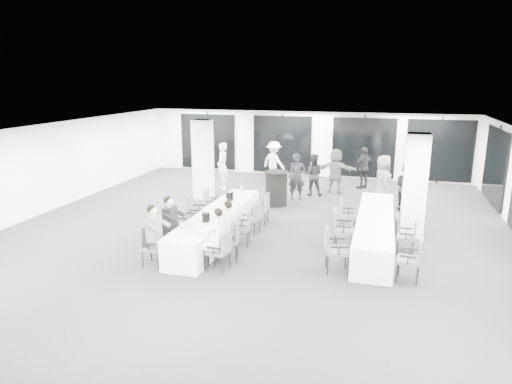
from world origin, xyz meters
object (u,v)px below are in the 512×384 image
chair_main_right_second (231,236)px  chair_side_left_mid (340,226)px  chair_main_left_mid (186,218)px  chair_side_right_far (408,213)px  cocktail_table (276,188)px  chair_main_left_near (151,243)px  chair_main_right_far (263,206)px  chair_side_right_near (413,257)px  standing_guest_e (383,177)px  banquet_table_side (375,230)px  chair_main_left_fourth (195,210)px  chair_main_right_near (221,248)px  chair_main_left_second (167,232)px  chair_main_right_mid (244,226)px  standing_guest_g (222,163)px  standing_guest_h (406,184)px  chair_main_left_far (211,202)px  banquet_table_main (218,225)px  ice_bucket_near (206,217)px  standing_guest_c (274,159)px  standing_guest_b (313,172)px  standing_guest_d (364,165)px  chair_main_right_fourth (253,216)px  chair_side_left_near (333,246)px  chair_side_right_mid (409,234)px  standing_guest_f (336,168)px  standing_guest_a (297,174)px  chair_side_left_far (346,213)px

chair_main_right_second → chair_side_left_mid: bearing=-73.9°
chair_main_left_mid → chair_side_right_far: chair_side_right_far is taller
cocktail_table → chair_main_left_near: (-1.58, -5.76, -0.05)m
chair_main_right_far → chair_side_right_near: size_ratio=0.95×
chair_main_left_near → standing_guest_e: 8.37m
banquet_table_side → chair_side_right_near: bearing=-68.1°
chair_main_left_fourth → chair_main_right_near: chair_main_left_fourth is taller
banquet_table_side → chair_main_right_second: bearing=-148.7°
chair_main_left_second → chair_main_right_mid: (1.66, 1.02, -0.00)m
chair_side_right_far → standing_guest_g: 7.59m
chair_main_right_near → standing_guest_h: 7.35m
chair_side_right_near → chair_side_right_far: size_ratio=0.92×
chair_main_left_near → chair_main_left_second: 0.81m
chair_main_left_near → chair_side_right_far: chair_side_right_far is taller
chair_main_left_far → standing_guest_g: 3.85m
banquet_table_main → ice_bucket_near: ice_bucket_near is taller
standing_guest_c → chair_main_left_mid: bearing=113.4°
chair_side_right_far → standing_guest_b: 4.78m
chair_side_right_far → standing_guest_d: 5.33m
chair_main_left_far → chair_main_right_fourth: size_ratio=1.00×
chair_main_right_fourth → chair_side_left_near: size_ratio=0.86×
chair_main_right_second → chair_main_right_fourth: size_ratio=1.11×
chair_main_right_fourth → banquet_table_main: bearing=132.1°
chair_main_left_near → chair_side_right_mid: bearing=113.4°
chair_main_right_mid → chair_side_right_far: bearing=-71.8°
banquet_table_main → chair_side_left_mid: bearing=2.4°
chair_main_right_mid → chair_side_right_near: bearing=-113.5°
chair_main_left_mid → standing_guest_e: bearing=135.1°
chair_main_left_near → chair_main_right_second: 1.87m
chair_main_left_fourth → standing_guest_c: 6.84m
chair_main_right_mid → standing_guest_h: standing_guest_h is taller
chair_side_right_near → chair_side_left_mid: bearing=54.7°
chair_main_right_near → chair_side_left_mid: chair_side_left_mid is taller
chair_main_right_fourth → chair_side_left_mid: chair_side_left_mid is taller
chair_main_right_fourth → standing_guest_e: (3.36, 3.96, 0.46)m
banquet_table_main → standing_guest_c: 7.26m
cocktail_table → chair_main_left_near: size_ratio=1.24×
chair_main_left_second → standing_guest_f: standing_guest_f is taller
chair_main_left_mid → standing_guest_a: standing_guest_a is taller
chair_side_right_far → chair_side_left_far: bearing=90.6°
chair_side_right_mid → standing_guest_f: size_ratio=0.46×
standing_guest_e → banquet_table_main: bearing=124.1°
chair_main_left_near → standing_guest_b: size_ratio=0.54×
chair_main_right_far → chair_main_left_second: bearing=148.5°
chair_main_left_mid → chair_main_right_far: bearing=138.6°
chair_main_right_mid → chair_main_right_second: bearing=171.9°
chair_main_left_mid → standing_guest_a: bearing=157.7°
chair_side_left_far → standing_guest_a: 3.58m
cocktail_table → chair_side_right_near: bearing=-50.4°
banquet_table_main → chair_side_right_mid: chair_side_right_mid is taller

